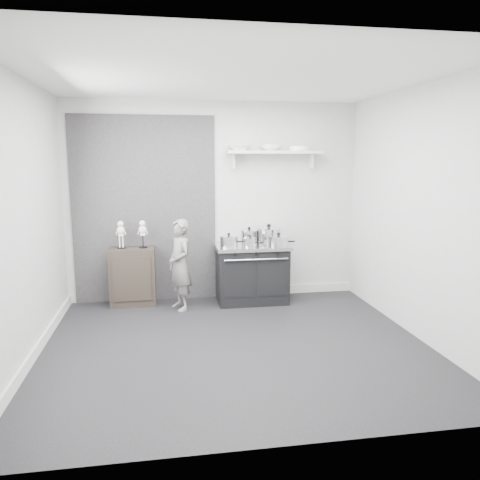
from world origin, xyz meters
The scene contains 16 objects.
ground centered at (0.00, 0.00, 0.00)m, with size 4.00×4.00×0.00m, color black.
room_shell centered at (-0.09, 0.15, 1.64)m, with size 4.02×3.62×2.71m.
wall_shelf centered at (0.80, 1.68, 2.01)m, with size 1.30×0.26×0.24m.
stove centered at (0.46, 1.48, 0.40)m, with size 0.98×0.62×0.79m.
side_cabinet centered at (-1.13, 1.61, 0.38)m, with size 0.59×0.35×0.77m, color black.
child centered at (-0.51, 1.30, 0.59)m, with size 0.43×0.28×1.18m, color slate.
pot_front_left centered at (0.13, 1.37, 0.86)m, with size 0.32×0.24×0.19m.
pot_back_left centered at (0.45, 1.59, 0.88)m, with size 0.33×0.24×0.23m.
pot_back_right centered at (0.72, 1.58, 0.90)m, with size 0.42×0.33×0.27m.
pot_front_right centered at (0.78, 1.29, 0.86)m, with size 0.35×0.27×0.19m.
pot_front_center centered at (0.40, 1.30, 0.85)m, with size 0.26×0.17×0.16m.
skeleton_full centered at (-1.26, 1.61, 0.98)m, with size 0.12×0.08×0.42m, color silver, non-canonical shape.
skeleton_torso centered at (-0.98, 1.61, 0.98)m, with size 0.12×0.08×0.42m, color silver, non-canonical shape.
bowl_large centered at (0.32, 1.67, 2.08)m, with size 0.30×0.30×0.07m, color white.
bowl_small centered at (0.75, 1.67, 2.08)m, with size 0.25×0.25×0.08m, color white.
plate_stack centered at (1.15, 1.67, 2.07)m, with size 0.28×0.28×0.06m, color white.
Camera 1 is at (-0.71, -4.60, 1.92)m, focal length 35.00 mm.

